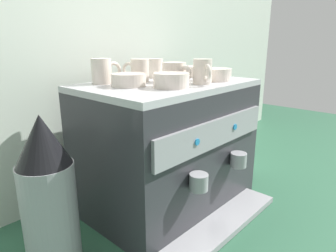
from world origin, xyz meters
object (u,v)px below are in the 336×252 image
Objects in this scene: ceramic_cup_0 at (103,71)px; coffee_grinder at (49,196)px; ceramic_bowl_3 at (129,80)px; ceramic_cup_4 at (139,70)px; ceramic_bowl_1 at (193,72)px; ceramic_bowl_2 at (216,75)px; ceramic_bowl_0 at (171,81)px; espresso_machine at (169,145)px; ceramic_cup_3 at (175,72)px; ceramic_cup_1 at (203,72)px; milk_pitcher at (240,156)px; ceramic_cup_2 at (154,68)px.

coffee_grinder is at bearing -154.08° from ceramic_cup_0.
ceramic_bowl_3 is (0.02, -0.11, -0.02)m from ceramic_cup_0.
ceramic_cup_4 reaches higher than coffee_grinder.
ceramic_cup_4 is at bearing -25.39° from ceramic_cup_0.
ceramic_bowl_1 is 0.15m from ceramic_bowl_2.
ceramic_bowl_0 is at bearing -97.56° from ceramic_cup_4.
ceramic_cup_4 reaches higher than ceramic_bowl_1.
ceramic_bowl_1 is (0.28, 0.13, -0.00)m from ceramic_bowl_0.
ceramic_bowl_0 is 0.31m from ceramic_bowl_1.
ceramic_cup_0 is (-0.17, 0.14, 0.27)m from espresso_machine.
ceramic_cup_0 reaches higher than ceramic_bowl_2.
ceramic_cup_3 is (0.02, -0.01, 0.26)m from espresso_machine.
coffee_grinder is (-0.40, -0.09, -0.29)m from ceramic_cup_4.
ceramic_bowl_2 is 0.33m from ceramic_bowl_3.
ceramic_cup_0 reaches higher than ceramic_bowl_3.
ceramic_cup_3 reaches higher than coffee_grinder.
ceramic_bowl_2 is 1.01× the size of ceramic_bowl_3.
ceramic_bowl_3 reaches higher than coffee_grinder.
ceramic_cup_3 reaches higher than ceramic_bowl_3.
ceramic_bowl_0 reaches higher than espresso_machine.
ceramic_bowl_1 is at bearing 4.32° from coffee_grinder.
ceramic_bowl_0 reaches higher than ceramic_bowl_3.
ceramic_cup_1 is at bearing -62.17° from ceramic_cup_4.
ceramic_bowl_3 is (-0.31, 0.12, -0.00)m from ceramic_bowl_2.
milk_pitcher is at bearing -15.63° from ceramic_cup_4.
ceramic_cup_2 is 0.27m from ceramic_bowl_0.
ceramic_cup_0 reaches higher than ceramic_cup_4.
ceramic_cup_4 is 0.26m from ceramic_bowl_1.
coffee_grinder is 3.08× the size of milk_pitcher.
coffee_grinder is (-0.51, 0.11, -0.29)m from ceramic_cup_1.
espresso_machine reaches higher than coffee_grinder.
ceramic_bowl_3 is (-0.07, 0.12, -0.00)m from ceramic_bowl_0.
ceramic_bowl_2 is (0.11, 0.02, -0.02)m from ceramic_cup_1.
coffee_grinder is at bearing 167.44° from ceramic_bowl_0.
espresso_machine is at bearing -56.75° from ceramic_cup_4.
ceramic_cup_0 is at bearing 100.78° from ceramic_bowl_3.
ceramic_cup_0 is at bearing 142.15° from ceramic_cup_3.
ceramic_bowl_0 is 0.26× the size of coffee_grinder.
ceramic_bowl_3 is 0.41m from coffee_grinder.
ceramic_cup_3 is at bearing -1.06° from coffee_grinder.
ceramic_bowl_2 is 0.68m from coffee_grinder.
ceramic_cup_0 is 0.38m from ceramic_bowl_1.
ceramic_cup_2 is (0.07, 0.14, 0.27)m from espresso_machine.
ceramic_bowl_0 is at bearing -68.37° from ceramic_cup_0.
milk_pitcher is at bearing -22.93° from ceramic_bowl_1.
ceramic_cup_1 is at bearing -169.18° from ceramic_bowl_2.
espresso_machine is at bearing -165.75° from ceramic_bowl_1.
ceramic_cup_0 is 1.16× the size of ceramic_cup_1.
coffee_grinder reaches higher than milk_pitcher.
ceramic_cup_1 reaches higher than ceramic_bowl_3.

